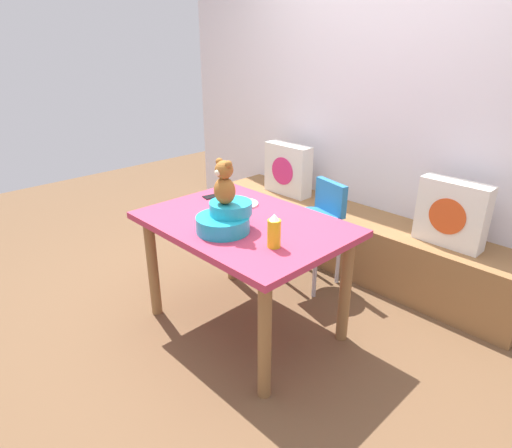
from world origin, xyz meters
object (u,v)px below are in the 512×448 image
at_px(dining_table, 244,238).
at_px(cell_phone, 214,196).
at_px(pillow_floral_right, 452,214).
at_px(ketchup_bottle, 274,231).
at_px(highchair, 316,220).
at_px(dinner_plate_near, 243,204).
at_px(coffee_mug, 219,208).
at_px(infant_seat_teal, 225,219).
at_px(pillow_floral_left, 288,169).
at_px(teddy_bear, 224,183).

bearing_deg(dining_table, cell_phone, 162.90).
distance_m(pillow_floral_right, ketchup_bottle, 1.35).
relative_size(dining_table, highchair, 1.55).
bearing_deg(dinner_plate_near, coffee_mug, -79.82).
bearing_deg(infant_seat_teal, coffee_mug, 149.00).
distance_m(infant_seat_teal, dinner_plate_near, 0.43).
xyz_separation_m(infant_seat_teal, ketchup_bottle, (0.33, 0.04, 0.02)).
xyz_separation_m(pillow_floral_left, dinner_plate_near, (0.49, -0.98, 0.07)).
distance_m(teddy_bear, dinner_plate_near, 0.50).
height_order(highchair, ketchup_bottle, ketchup_bottle).
distance_m(pillow_floral_left, dinner_plate_near, 1.10).
height_order(infant_seat_teal, coffee_mug, infant_seat_teal).
height_order(pillow_floral_right, teddy_bear, teddy_bear).
bearing_deg(pillow_floral_left, pillow_floral_right, 0.00).
relative_size(dining_table, infant_seat_teal, 3.70).
bearing_deg(cell_phone, dining_table, 174.47).
distance_m(dining_table, coffee_mug, 0.23).
bearing_deg(dinner_plate_near, pillow_floral_left, 116.64).
bearing_deg(highchair, dining_table, -86.79).
relative_size(pillow_floral_left, infant_seat_teal, 1.33).
bearing_deg(dinner_plate_near, teddy_bear, -55.55).
relative_size(highchair, dinner_plate_near, 3.95).
relative_size(infant_seat_teal, cell_phone, 2.29).
bearing_deg(ketchup_bottle, cell_phone, 162.23).
relative_size(teddy_bear, ketchup_bottle, 1.35).
bearing_deg(infant_seat_teal, pillow_floral_right, 61.62).
bearing_deg(pillow_floral_left, dinner_plate_near, -63.36).
height_order(dining_table, ketchup_bottle, ketchup_bottle).
relative_size(pillow_floral_left, coffee_mug, 3.67).
xyz_separation_m(pillow_floral_left, teddy_bear, (0.73, -1.33, 0.34)).
relative_size(highchair, coffee_mug, 6.58).
bearing_deg(cell_phone, pillow_floral_left, -65.15).
bearing_deg(infant_seat_teal, teddy_bear, -90.00).
xyz_separation_m(highchair, teddy_bear, (0.07, -0.91, 0.50)).
xyz_separation_m(highchair, cell_phone, (-0.42, -0.60, 0.22)).
bearing_deg(dining_table, pillow_floral_right, 57.19).
xyz_separation_m(pillow_floral_left, pillow_floral_right, (1.45, 0.00, 0.00)).
relative_size(pillow_floral_left, highchair, 0.56).
distance_m(coffee_mug, cell_phone, 0.35).
distance_m(teddy_bear, ketchup_bottle, 0.39).
xyz_separation_m(infant_seat_teal, cell_phone, (-0.49, 0.31, -0.07)).
distance_m(pillow_floral_left, pillow_floral_right, 1.45).
relative_size(infant_seat_teal, teddy_bear, 1.32).
distance_m(dining_table, teddy_bear, 0.42).
bearing_deg(coffee_mug, highchair, 81.05).
relative_size(ketchup_bottle, dinner_plate_near, 0.92).
relative_size(pillow_floral_right, cell_phone, 3.06).
xyz_separation_m(coffee_mug, dinner_plate_near, (-0.04, 0.23, -0.04)).
bearing_deg(teddy_bear, pillow_floral_left, 118.81).
bearing_deg(highchair, pillow_floral_right, 27.77).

